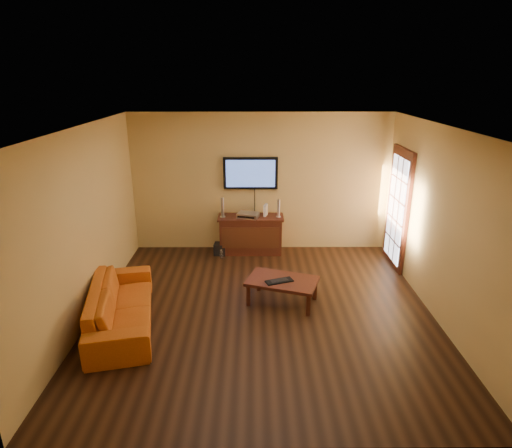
{
  "coord_description": "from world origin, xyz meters",
  "views": [
    {
      "loc": [
        -0.13,
        -5.62,
        3.36
      ],
      "look_at": [
        -0.1,
        0.8,
        1.1
      ],
      "focal_mm": 30.0,
      "sensor_mm": 36.0,
      "label": 1
    }
  ],
  "objects_px": {
    "coffee_table": "(282,283)",
    "keyboard": "(279,281)",
    "av_receiver": "(248,215)",
    "subwoofer": "(220,249)",
    "bottle": "(222,254)",
    "television": "(251,173)",
    "speaker_right": "(279,209)",
    "game_console": "(266,210)",
    "sofa": "(120,299)",
    "speaker_left": "(223,208)",
    "media_console": "(251,234)"
  },
  "relations": [
    {
      "from": "coffee_table",
      "to": "keyboard",
      "type": "xyz_separation_m",
      "value": [
        -0.05,
        -0.06,
        0.06
      ]
    },
    {
      "from": "speaker_left",
      "to": "av_receiver",
      "type": "distance_m",
      "value": 0.51
    },
    {
      "from": "coffee_table",
      "to": "subwoofer",
      "type": "relative_size",
      "value": 5.24
    },
    {
      "from": "speaker_left",
      "to": "game_console",
      "type": "bearing_deg",
      "value": 5.07
    },
    {
      "from": "av_receiver",
      "to": "subwoofer",
      "type": "bearing_deg",
      "value": -157.19
    },
    {
      "from": "television",
      "to": "av_receiver",
      "type": "bearing_deg",
      "value": -100.73
    },
    {
      "from": "media_console",
      "to": "speaker_right",
      "type": "height_order",
      "value": "speaker_right"
    },
    {
      "from": "keyboard",
      "to": "game_console",
      "type": "bearing_deg",
      "value": 94.26
    },
    {
      "from": "av_receiver",
      "to": "bottle",
      "type": "distance_m",
      "value": 0.91
    },
    {
      "from": "speaker_left",
      "to": "sofa",
      "type": "bearing_deg",
      "value": -116.1
    },
    {
      "from": "speaker_left",
      "to": "subwoofer",
      "type": "relative_size",
      "value": 1.69
    },
    {
      "from": "subwoofer",
      "to": "keyboard",
      "type": "distance_m",
      "value": 2.23
    },
    {
      "from": "television",
      "to": "keyboard",
      "type": "xyz_separation_m",
      "value": [
        0.45,
        -2.26,
        -1.16
      ]
    },
    {
      "from": "speaker_right",
      "to": "bottle",
      "type": "bearing_deg",
      "value": -165.3
    },
    {
      "from": "coffee_table",
      "to": "sofa",
      "type": "height_order",
      "value": "sofa"
    },
    {
      "from": "media_console",
      "to": "game_console",
      "type": "bearing_deg",
      "value": 8.4
    },
    {
      "from": "sofa",
      "to": "av_receiver",
      "type": "height_order",
      "value": "av_receiver"
    },
    {
      "from": "speaker_left",
      "to": "keyboard",
      "type": "bearing_deg",
      "value": -64.09
    },
    {
      "from": "media_console",
      "to": "speaker_left",
      "type": "height_order",
      "value": "speaker_left"
    },
    {
      "from": "speaker_left",
      "to": "subwoofer",
      "type": "distance_m",
      "value": 0.82
    },
    {
      "from": "media_console",
      "to": "sofa",
      "type": "distance_m",
      "value": 3.16
    },
    {
      "from": "game_console",
      "to": "speaker_left",
      "type": "bearing_deg",
      "value": -158.16
    },
    {
      "from": "sofa",
      "to": "speaker_right",
      "type": "distance_m",
      "value": 3.51
    },
    {
      "from": "coffee_table",
      "to": "speaker_left",
      "type": "bearing_deg",
      "value": 117.81
    },
    {
      "from": "av_receiver",
      "to": "bottle",
      "type": "bearing_deg",
      "value": -135.52
    },
    {
      "from": "coffee_table",
      "to": "game_console",
      "type": "distance_m",
      "value": 2.11
    },
    {
      "from": "television",
      "to": "subwoofer",
      "type": "distance_m",
      "value": 1.59
    },
    {
      "from": "coffee_table",
      "to": "speaker_right",
      "type": "bearing_deg",
      "value": 88.81
    },
    {
      "from": "speaker_left",
      "to": "speaker_right",
      "type": "distance_m",
      "value": 1.08
    },
    {
      "from": "sofa",
      "to": "game_console",
      "type": "relative_size",
      "value": 8.96
    },
    {
      "from": "speaker_right",
      "to": "av_receiver",
      "type": "xyz_separation_m",
      "value": [
        -0.59,
        -0.02,
        -0.12
      ]
    },
    {
      "from": "speaker_right",
      "to": "av_receiver",
      "type": "height_order",
      "value": "speaker_right"
    },
    {
      "from": "speaker_right",
      "to": "sofa",
      "type": "bearing_deg",
      "value": -132.28
    },
    {
      "from": "game_console",
      "to": "subwoofer",
      "type": "relative_size",
      "value": 1.01
    },
    {
      "from": "speaker_left",
      "to": "game_console",
      "type": "relative_size",
      "value": 1.68
    },
    {
      "from": "television",
      "to": "bottle",
      "type": "distance_m",
      "value": 1.65
    },
    {
      "from": "subwoofer",
      "to": "bottle",
      "type": "bearing_deg",
      "value": -74.53
    },
    {
      "from": "coffee_table",
      "to": "speaker_right",
      "type": "relative_size",
      "value": 3.43
    },
    {
      "from": "coffee_table",
      "to": "bottle",
      "type": "bearing_deg",
      "value": 122.26
    },
    {
      "from": "sofa",
      "to": "keyboard",
      "type": "distance_m",
      "value": 2.31
    },
    {
      "from": "coffee_table",
      "to": "television",
      "type": "bearing_deg",
      "value": 102.76
    },
    {
      "from": "sofa",
      "to": "speaker_left",
      "type": "height_order",
      "value": "speaker_left"
    },
    {
      "from": "coffee_table",
      "to": "keyboard",
      "type": "height_order",
      "value": "keyboard"
    },
    {
      "from": "television",
      "to": "keyboard",
      "type": "bearing_deg",
      "value": -78.82
    },
    {
      "from": "speaker_right",
      "to": "television",
      "type": "bearing_deg",
      "value": 156.5
    },
    {
      "from": "subwoofer",
      "to": "av_receiver",
      "type": "bearing_deg",
      "value": 10.13
    },
    {
      "from": "coffee_table",
      "to": "subwoofer",
      "type": "distance_m",
      "value": 2.19
    },
    {
      "from": "speaker_left",
      "to": "subwoofer",
      "type": "bearing_deg",
      "value": -128.35
    },
    {
      "from": "subwoofer",
      "to": "keyboard",
      "type": "xyz_separation_m",
      "value": [
        1.05,
        -1.95,
        0.29
      ]
    },
    {
      "from": "television",
      "to": "game_console",
      "type": "relative_size",
      "value": 4.58
    }
  ]
}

